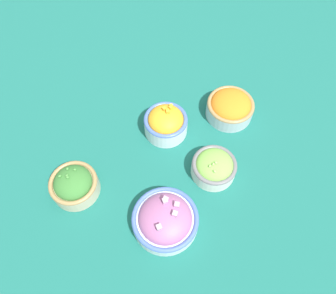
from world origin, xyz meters
The scene contains 6 objects.
ground_plane centered at (0.00, 0.00, 0.00)m, with size 3.00×3.00×0.00m, color #196056.
bowl_broccoli centered at (-0.22, 0.14, 0.03)m, with size 0.12×0.12×0.08m.
bowl_squash centered at (0.06, 0.04, 0.04)m, with size 0.12×0.12×0.09m.
bowl_red_onion centered at (-0.17, -0.10, 0.03)m, with size 0.16×0.16×0.08m.
bowl_carrots centered at (0.21, -0.08, 0.04)m, with size 0.14×0.14×0.07m.
bowl_lettuce centered at (0.01, -0.13, 0.03)m, with size 0.12×0.12×0.07m.
Camera 1 is at (-0.38, -0.24, 0.80)m, focal length 35.00 mm.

